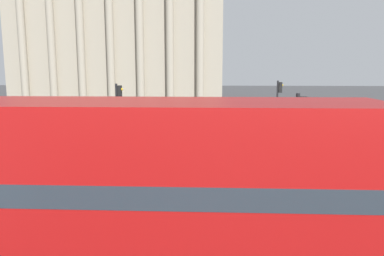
# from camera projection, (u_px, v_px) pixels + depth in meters

# --- Properties ---
(double_decker_bus) EXTENTS (11.42, 2.65, 4.07)m
(double_decker_bus) POSITION_uv_depth(u_px,v_px,m) (109.00, 186.00, 7.90)
(double_decker_bus) COLOR black
(double_decker_bus) RESTS_ON ground_plane
(plaza_building_left) EXTENTS (26.85, 12.83, 17.25)m
(plaza_building_left) POSITION_uv_depth(u_px,v_px,m) (122.00, 38.00, 49.51)
(plaza_building_left) COLOR #A39984
(plaza_building_left) RESTS_ON ground_plane
(traffic_light_near) EXTENTS (0.42, 0.24, 3.98)m
(traffic_light_near) POSITION_uv_depth(u_px,v_px,m) (298.00, 139.00, 11.48)
(traffic_light_near) COLOR black
(traffic_light_near) RESTS_ON ground_plane
(traffic_light_mid) EXTENTS (0.42, 0.24, 3.92)m
(traffic_light_mid) POSITION_uv_depth(u_px,v_px,m) (118.00, 109.00, 19.90)
(traffic_light_mid) COLOR black
(traffic_light_mid) RESTS_ON ground_plane
(traffic_light_far) EXTENTS (0.42, 0.24, 3.91)m
(traffic_light_far) POSITION_uv_depth(u_px,v_px,m) (278.00, 101.00, 24.80)
(traffic_light_far) COLOR black
(traffic_light_far) RESTS_ON ground_plane
(car_white) EXTENTS (4.20, 1.93, 1.35)m
(car_white) POSITION_uv_depth(u_px,v_px,m) (329.00, 118.00, 30.77)
(car_white) COLOR black
(car_white) RESTS_ON ground_plane
(pedestrian_blue) EXTENTS (0.32, 0.32, 1.68)m
(pedestrian_blue) POSITION_uv_depth(u_px,v_px,m) (190.00, 162.00, 15.15)
(pedestrian_blue) COLOR #282B33
(pedestrian_blue) RESTS_ON ground_plane
(pedestrian_white) EXTENTS (0.32, 0.32, 1.61)m
(pedestrian_white) POSITION_uv_depth(u_px,v_px,m) (103.00, 133.00, 22.01)
(pedestrian_white) COLOR #282B33
(pedestrian_white) RESTS_ON ground_plane
(pedestrian_yellow) EXTENTS (0.32, 0.32, 1.74)m
(pedestrian_yellow) POSITION_uv_depth(u_px,v_px,m) (318.00, 128.00, 23.44)
(pedestrian_yellow) COLOR #282B33
(pedestrian_yellow) RESTS_ON ground_plane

